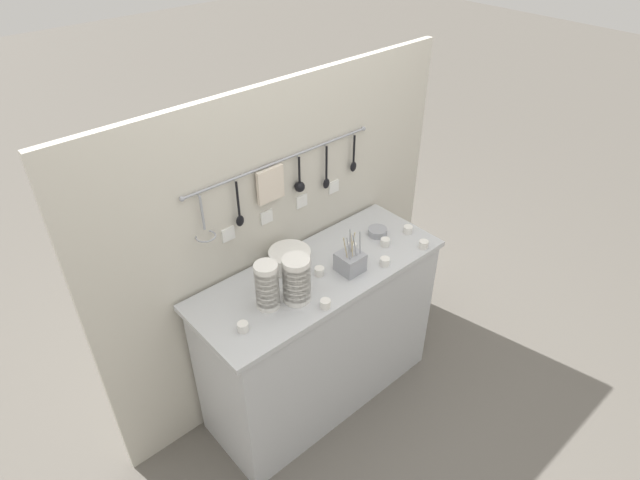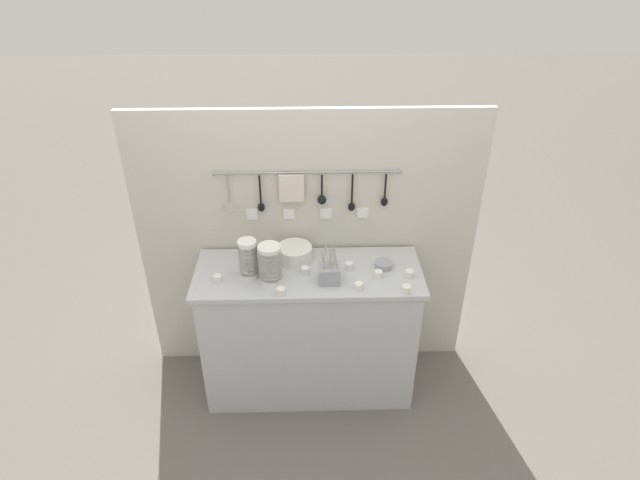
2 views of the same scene
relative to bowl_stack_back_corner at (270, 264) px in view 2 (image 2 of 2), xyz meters
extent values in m
plane|color=#666059|center=(0.22, 0.09, -1.08)|extent=(20.00, 20.00, 0.00)
cube|color=#B7BABC|center=(0.22, 0.09, -0.14)|extent=(1.40, 0.54, 0.03)
cube|color=#B7BABC|center=(0.22, 0.09, -0.62)|extent=(1.34, 0.51, 0.93)
cube|color=beige|center=(0.22, 0.39, -0.14)|extent=(2.20, 0.04, 1.88)
cylinder|color=#93969E|center=(0.22, 0.36, 0.42)|extent=(1.12, 0.01, 0.01)
sphere|color=#93969E|center=(-0.34, 0.36, 0.42)|extent=(0.02, 0.02, 0.02)
sphere|color=#93969E|center=(0.78, 0.36, 0.42)|extent=(0.02, 0.02, 0.02)
cylinder|color=#93969E|center=(-0.26, 0.35, 0.32)|extent=(0.01, 0.01, 0.18)
torus|color=#93969E|center=(-0.26, 0.35, 0.19)|extent=(0.10, 0.10, 0.01)
cylinder|color=#93969E|center=(-0.26, 0.36, 0.41)|extent=(0.01, 0.01, 0.02)
cylinder|color=black|center=(-0.06, 0.35, 0.31)|extent=(0.01, 0.01, 0.19)
ellipsoid|color=black|center=(-0.06, 0.35, 0.19)|extent=(0.04, 0.02, 0.06)
cylinder|color=#93969E|center=(-0.06, 0.36, 0.41)|extent=(0.01, 0.01, 0.02)
cube|color=beige|center=(0.13, 0.35, 0.32)|extent=(0.15, 0.02, 0.18)
cylinder|color=#93969E|center=(0.13, 0.36, 0.41)|extent=(0.01, 0.01, 0.02)
cylinder|color=black|center=(0.31, 0.35, 0.33)|extent=(0.01, 0.01, 0.15)
sphere|color=black|center=(0.31, 0.35, 0.24)|extent=(0.06, 0.06, 0.06)
cylinder|color=#93969E|center=(0.31, 0.36, 0.41)|extent=(0.01, 0.01, 0.02)
cylinder|color=black|center=(0.50, 0.35, 0.31)|extent=(0.01, 0.01, 0.19)
ellipsoid|color=black|center=(0.50, 0.35, 0.19)|extent=(0.04, 0.02, 0.06)
cylinder|color=#93969E|center=(0.50, 0.36, 0.41)|extent=(0.01, 0.01, 0.02)
cylinder|color=black|center=(0.70, 0.35, 0.32)|extent=(0.01, 0.01, 0.16)
ellipsoid|color=black|center=(0.70, 0.35, 0.22)|extent=(0.04, 0.02, 0.06)
cylinder|color=#93969E|center=(0.70, 0.36, 0.41)|extent=(0.01, 0.01, 0.02)
cube|color=white|center=(-0.13, 0.37, 0.13)|extent=(0.07, 0.01, 0.07)
cube|color=white|center=(0.11, 0.37, 0.13)|extent=(0.07, 0.01, 0.07)
cube|color=white|center=(0.34, 0.37, 0.13)|extent=(0.07, 0.01, 0.07)
cube|color=white|center=(0.57, 0.37, 0.13)|extent=(0.07, 0.01, 0.07)
cylinder|color=silver|center=(0.00, 0.00, -0.10)|extent=(0.13, 0.13, 0.05)
cylinder|color=silver|center=(0.00, 0.00, -0.07)|extent=(0.13, 0.13, 0.05)
cylinder|color=silver|center=(0.00, 0.00, -0.04)|extent=(0.13, 0.13, 0.05)
cylinder|color=silver|center=(0.00, 0.00, -0.01)|extent=(0.13, 0.13, 0.05)
cylinder|color=silver|center=(0.00, 0.00, 0.01)|extent=(0.13, 0.13, 0.05)
cylinder|color=silver|center=(0.00, 0.00, 0.04)|extent=(0.13, 0.13, 0.05)
cylinder|color=silver|center=(0.00, 0.00, 0.07)|extent=(0.13, 0.13, 0.05)
cylinder|color=silver|center=(0.00, 0.00, 0.10)|extent=(0.13, 0.13, 0.05)
cylinder|color=silver|center=(-0.13, 0.05, -0.10)|extent=(0.11, 0.11, 0.05)
cylinder|color=silver|center=(-0.13, 0.05, -0.07)|extent=(0.11, 0.11, 0.05)
cylinder|color=silver|center=(-0.13, 0.05, -0.04)|extent=(0.11, 0.11, 0.05)
cylinder|color=silver|center=(-0.13, 0.05, -0.01)|extent=(0.11, 0.11, 0.05)
cylinder|color=silver|center=(-0.13, 0.05, 0.02)|extent=(0.11, 0.11, 0.05)
cylinder|color=silver|center=(-0.13, 0.05, 0.04)|extent=(0.11, 0.11, 0.05)
cylinder|color=silver|center=(-0.13, 0.05, 0.07)|extent=(0.11, 0.11, 0.05)
cylinder|color=silver|center=(-0.13, 0.05, 0.10)|extent=(0.11, 0.11, 0.05)
cylinder|color=silver|center=(0.14, 0.23, -0.12)|extent=(0.22, 0.22, 0.01)
cylinder|color=silver|center=(0.14, 0.23, -0.10)|extent=(0.22, 0.22, 0.01)
cylinder|color=silver|center=(0.14, 0.23, -0.09)|extent=(0.22, 0.22, 0.01)
cylinder|color=silver|center=(0.14, 0.23, -0.08)|extent=(0.22, 0.22, 0.01)
cylinder|color=silver|center=(0.14, 0.23, -0.07)|extent=(0.22, 0.22, 0.01)
cylinder|color=silver|center=(0.14, 0.23, -0.06)|extent=(0.22, 0.22, 0.01)
cylinder|color=silver|center=(0.14, 0.23, -0.05)|extent=(0.22, 0.22, 0.01)
cylinder|color=silver|center=(0.14, 0.23, -0.03)|extent=(0.22, 0.22, 0.01)
cylinder|color=#93969E|center=(0.69, 0.12, -0.10)|extent=(0.11, 0.11, 0.04)
cube|color=#93969E|center=(0.35, -0.01, -0.07)|extent=(0.12, 0.12, 0.10)
cylinder|color=#C6B793|center=(0.38, 0.01, 0.01)|extent=(0.02, 0.03, 0.16)
cylinder|color=#C6B793|center=(0.37, 0.00, 0.02)|extent=(0.02, 0.02, 0.17)
cylinder|color=#93969E|center=(0.31, -0.03, 0.02)|extent=(0.03, 0.02, 0.18)
cylinder|color=#93969E|center=(0.39, -0.04, 0.03)|extent=(0.03, 0.02, 0.20)
cylinder|color=#93969E|center=(0.35, -0.04, 0.02)|extent=(0.03, 0.02, 0.18)
cylinder|color=#C6B793|center=(0.31, -0.01, 0.02)|extent=(0.03, 0.03, 0.17)
cylinder|color=#C6B793|center=(0.34, -0.03, 0.03)|extent=(0.03, 0.01, 0.20)
cylinder|color=#93969E|center=(0.32, -0.03, 0.03)|extent=(0.01, 0.02, 0.21)
cylinder|color=#93969E|center=(0.35, 0.00, 0.02)|extent=(0.02, 0.03, 0.19)
cylinder|color=silver|center=(0.51, -0.10, -0.10)|extent=(0.05, 0.05, 0.04)
cylinder|color=silver|center=(0.06, -0.13, -0.10)|extent=(0.05, 0.05, 0.04)
cylinder|color=silver|center=(0.83, 0.02, -0.10)|extent=(0.05, 0.05, 0.04)
cylinder|color=silver|center=(0.64, 0.02, -0.10)|extent=(0.05, 0.05, 0.04)
cylinder|color=silver|center=(0.47, 0.11, -0.10)|extent=(0.05, 0.05, 0.04)
cylinder|color=silver|center=(-0.32, 0.00, -0.10)|extent=(0.05, 0.05, 0.04)
cylinder|color=silver|center=(0.79, -0.13, -0.10)|extent=(0.05, 0.05, 0.04)
cylinder|color=silver|center=(0.20, 0.07, -0.10)|extent=(0.05, 0.05, 0.04)
camera|label=1|loc=(-1.20, -1.53, 1.62)|focal=30.00mm
camera|label=2|loc=(0.23, -2.59, 1.77)|focal=30.00mm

